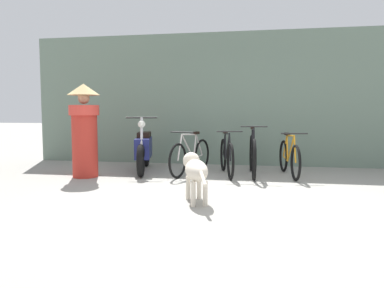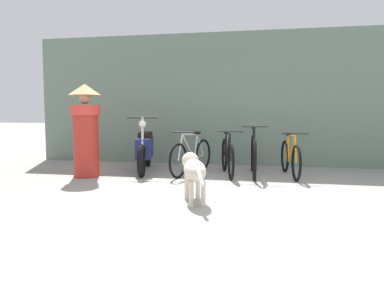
{
  "view_description": "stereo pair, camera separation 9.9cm",
  "coord_description": "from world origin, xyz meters",
  "views": [
    {
      "loc": [
        0.37,
        -4.89,
        1.18
      ],
      "look_at": [
        -0.71,
        1.07,
        0.65
      ],
      "focal_mm": 35.0,
      "sensor_mm": 36.0,
      "label": 1
    },
    {
      "loc": [
        0.47,
        -4.87,
        1.18
      ],
      "look_at": [
        -0.71,
        1.07,
        0.65
      ],
      "focal_mm": 35.0,
      "sensor_mm": 36.0,
      "label": 2
    }
  ],
  "objects": [
    {
      "name": "bicycle_0",
      "position": [
        -0.9,
        1.97,
        0.34
      ],
      "size": [
        0.57,
        1.58,
        0.82
      ],
      "rotation": [
        0.0,
        0.0,
        -1.85
      ],
      "color": "black",
      "rests_on": "ground"
    },
    {
      "name": "bicycle_2",
      "position": [
        0.25,
        2.04,
        0.38
      ],
      "size": [
        0.46,
        1.75,
        0.93
      ],
      "rotation": [
        0.0,
        0.0,
        -1.5
      ],
      "color": "black",
      "rests_on": "ground"
    },
    {
      "name": "ground_plane",
      "position": [
        0.0,
        0.0,
        0.0
      ],
      "size": [
        60.0,
        60.0,
        0.0
      ],
      "primitive_type": "plane",
      "color": "gray"
    },
    {
      "name": "bicycle_1",
      "position": [
        -0.23,
        1.99,
        0.35
      ],
      "size": [
        0.51,
        1.58,
        0.84
      ],
      "rotation": [
        0.0,
        0.0,
        -1.35
      ],
      "color": "black",
      "rests_on": "ground"
    },
    {
      "name": "stray_dog",
      "position": [
        -0.45,
        -0.12,
        0.42
      ],
      "size": [
        0.53,
        1.11,
        0.61
      ],
      "rotation": [
        0.0,
        0.0,
        1.92
      ],
      "color": "beige",
      "rests_on": "ground"
    },
    {
      "name": "shop_wall_back",
      "position": [
        0.0,
        3.44,
        1.45
      ],
      "size": [
        9.62,
        0.2,
        2.9
      ],
      "color": "slate",
      "rests_on": "ground"
    },
    {
      "name": "bicycle_3",
      "position": [
        0.91,
        2.08,
        0.33
      ],
      "size": [
        0.46,
        1.58,
        0.81
      ],
      "rotation": [
        0.0,
        0.0,
        -1.42
      ],
      "color": "black",
      "rests_on": "ground"
    },
    {
      "name": "person_in_robes",
      "position": [
        -2.72,
        1.34,
        0.89
      ],
      "size": [
        0.75,
        0.75,
        1.67
      ],
      "rotation": [
        0.0,
        0.0,
        3.54
      ],
      "color": "#B72D23",
      "rests_on": "ground"
    },
    {
      "name": "motorcycle",
      "position": [
        -1.87,
        2.12,
        0.43
      ],
      "size": [
        0.64,
        1.91,
        1.08
      ],
      "rotation": [
        0.0,
        0.0,
        -1.34
      ],
      "color": "black",
      "rests_on": "ground"
    }
  ]
}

